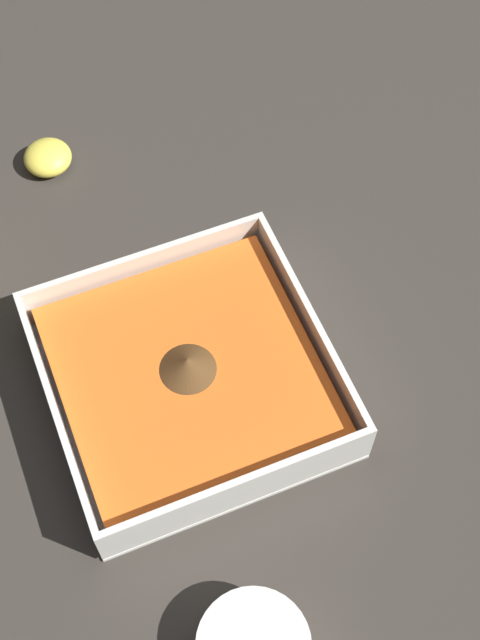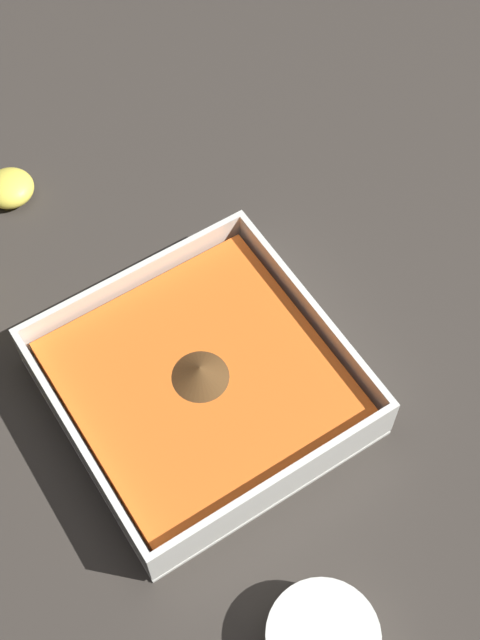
# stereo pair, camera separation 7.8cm
# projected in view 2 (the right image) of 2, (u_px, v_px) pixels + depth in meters

# --- Properties ---
(ground_plane) EXTENTS (4.00, 4.00, 0.00)m
(ground_plane) POSITION_uv_depth(u_px,v_px,m) (190.00, 414.00, 0.81)
(ground_plane) COLOR #332D28
(square_dish) EXTENTS (0.25, 0.25, 0.06)m
(square_dish) POSITION_uv_depth(u_px,v_px,m) (201.00, 386.00, 0.80)
(square_dish) COLOR silver
(square_dish) RESTS_ON ground_plane
(lemon_half) EXTENTS (0.05, 0.05, 0.03)m
(lemon_half) POSITION_uv_depth(u_px,v_px,m) (9.00, 188.00, 0.92)
(lemon_half) COLOR #EFDB4C
(lemon_half) RESTS_ON ground_plane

